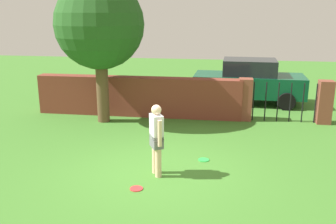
% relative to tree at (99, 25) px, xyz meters
% --- Properties ---
extents(ground_plane, '(40.00, 40.00, 0.00)m').
position_rel_tree_xyz_m(ground_plane, '(2.47, -3.70, -3.10)').
color(ground_plane, '#3D7528').
extents(brick_wall, '(7.06, 0.50, 1.35)m').
position_rel_tree_xyz_m(brick_wall, '(0.97, 0.85, -2.42)').
color(brick_wall, brown).
rests_on(brick_wall, ground).
extents(tree, '(2.79, 2.79, 4.53)m').
position_rel_tree_xyz_m(tree, '(0.00, 0.00, 0.00)').
color(tree, brown).
rests_on(tree, ground).
extents(person, '(0.36, 0.49, 1.62)m').
position_rel_tree_xyz_m(person, '(2.48, -3.85, -2.20)').
color(person, beige).
rests_on(person, ground).
extents(fence_gate, '(2.95, 0.44, 1.40)m').
position_rel_tree_xyz_m(fence_gate, '(5.86, 0.85, -2.40)').
color(fence_gate, brown).
rests_on(fence_gate, ground).
extents(car, '(4.26, 2.04, 1.72)m').
position_rel_tree_xyz_m(car, '(4.84, 3.27, -2.24)').
color(car, '#0C4C2D').
rests_on(car, ground).
extents(frisbee_green, '(0.27, 0.27, 0.02)m').
position_rel_tree_xyz_m(frisbee_green, '(3.47, -2.85, -3.09)').
color(frisbee_green, green).
rests_on(frisbee_green, ground).
extents(frisbee_red, '(0.27, 0.27, 0.02)m').
position_rel_tree_xyz_m(frisbee_red, '(2.19, -4.60, -3.09)').
color(frisbee_red, red).
rests_on(frisbee_red, ground).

